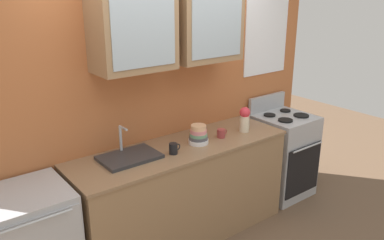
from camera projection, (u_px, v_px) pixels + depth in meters
ground_plane at (183, 235)px, 3.93m from camera, size 10.00×10.00×0.00m
back_wall_unit at (162, 74)px, 3.67m from camera, size 3.81×0.46×2.79m
counter at (182, 192)px, 3.78m from camera, size 2.11×0.64×0.94m
stove_range at (282, 154)px, 4.60m from camera, size 0.59×0.64×1.12m
sink_faucet at (129, 156)px, 3.37m from camera, size 0.49×0.34×0.26m
bowl_stack at (198, 135)px, 3.67m from camera, size 0.18×0.18×0.18m
vase at (245, 119)px, 3.95m from camera, size 0.10×0.10×0.25m
cup_near_sink at (174, 149)px, 3.45m from camera, size 0.11×0.07×0.10m
cup_near_bowls at (221, 133)px, 3.83m from camera, size 0.11×0.08×0.08m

